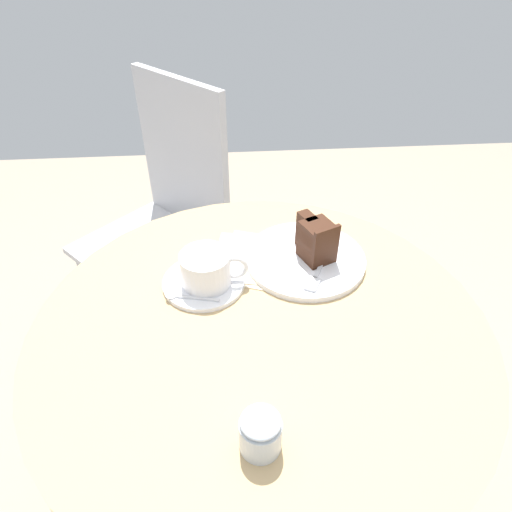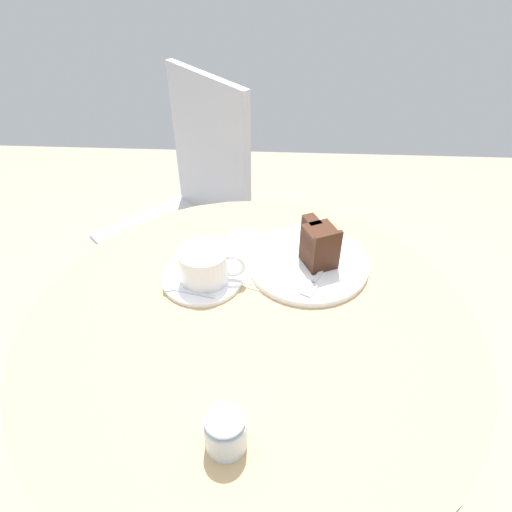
# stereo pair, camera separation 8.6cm
# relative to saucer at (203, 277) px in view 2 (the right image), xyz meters

# --- Properties ---
(ground_plane) EXTENTS (4.40, 4.40, 0.01)m
(ground_plane) POSITION_rel_saucer_xyz_m (0.10, -0.11, -0.77)
(ground_plane) COLOR gray
(ground_plane) RESTS_ON ground
(cafe_table) EXTENTS (0.78, 0.78, 0.76)m
(cafe_table) POSITION_rel_saucer_xyz_m (0.10, -0.11, -0.13)
(cafe_table) COLOR tan
(cafe_table) RESTS_ON ground
(saucer) EXTENTS (0.15, 0.15, 0.01)m
(saucer) POSITION_rel_saucer_xyz_m (0.00, 0.00, 0.00)
(saucer) COLOR white
(saucer) RESTS_ON cafe_table
(coffee_cup) EXTENTS (0.12, 0.09, 0.06)m
(coffee_cup) POSITION_rel_saucer_xyz_m (0.01, -0.01, 0.04)
(coffee_cup) COLOR white
(coffee_cup) RESTS_ON saucer
(teaspoon) EXTENTS (0.10, 0.03, 0.00)m
(teaspoon) POSITION_rel_saucer_xyz_m (-0.03, -0.05, 0.01)
(teaspoon) COLOR silver
(teaspoon) RESTS_ON saucer
(cake_plate) EXTENTS (0.24, 0.24, 0.01)m
(cake_plate) POSITION_rel_saucer_xyz_m (0.20, 0.05, 0.00)
(cake_plate) COLOR white
(cake_plate) RESTS_ON cafe_table
(cake_slice) EXTENTS (0.08, 0.10, 0.09)m
(cake_slice) POSITION_rel_saucer_xyz_m (0.22, 0.05, 0.05)
(cake_slice) COLOR #422619
(cake_slice) RESTS_ON cake_plate
(fork) EXTENTS (0.08, 0.14, 0.00)m
(fork) POSITION_rel_saucer_xyz_m (0.22, 0.00, 0.01)
(fork) COLOR silver
(fork) RESTS_ON cake_plate
(napkin) EXTENTS (0.22, 0.21, 0.00)m
(napkin) POSITION_rel_saucer_xyz_m (0.11, 0.06, -0.00)
(napkin) COLOR beige
(napkin) RESTS_ON cafe_table
(cafe_chair) EXTENTS (0.54, 0.54, 0.94)m
(cafe_chair) POSITION_rel_saucer_xyz_m (-0.14, 0.58, -0.21)
(cafe_chair) COLOR #BCBCC1
(cafe_chair) RESTS_ON ground
(sugar_pot) EXTENTS (0.06, 0.06, 0.07)m
(sugar_pot) POSITION_rel_saucer_xyz_m (0.08, -0.33, 0.03)
(sugar_pot) COLOR silver
(sugar_pot) RESTS_ON cafe_table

